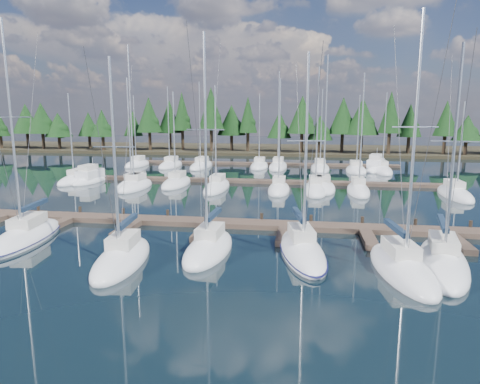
% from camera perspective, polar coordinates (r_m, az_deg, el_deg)
% --- Properties ---
extents(ground, '(260.00, 260.00, 0.00)m').
position_cam_1_polar(ground, '(46.39, -0.57, -0.67)').
color(ground, black).
rests_on(ground, ground).
extents(far_shore, '(220.00, 30.00, 0.60)m').
position_cam_1_polar(far_shore, '(105.52, 4.86, 5.68)').
color(far_shore, '#2B2517').
rests_on(far_shore, ground).
extents(main_dock, '(44.00, 6.13, 0.90)m').
position_cam_1_polar(main_dock, '(34.25, -4.09, -4.34)').
color(main_dock, '#4D3C30').
rests_on(main_dock, ground).
extents(back_docks, '(50.00, 21.80, 0.40)m').
position_cam_1_polar(back_docks, '(65.50, 2.27, 2.75)').
color(back_docks, '#4D3C30').
rests_on(back_docks, ground).
extents(front_sailboat_1, '(4.27, 9.82, 15.76)m').
position_cam_1_polar(front_sailboat_1, '(34.24, -26.65, -5.30)').
color(front_sailboat_1, white).
rests_on(front_sailboat_1, ground).
extents(front_sailboat_2, '(3.45, 8.14, 12.81)m').
position_cam_1_polar(front_sailboat_2, '(27.12, -15.43, -8.51)').
color(front_sailboat_2, white).
rests_on(front_sailboat_2, ground).
extents(front_sailboat_3, '(2.93, 7.65, 14.44)m').
position_cam_1_polar(front_sailboat_3, '(28.10, -4.19, -7.44)').
color(front_sailboat_3, white).
rests_on(front_sailboat_3, ground).
extents(front_sailboat_4, '(4.30, 9.54, 13.25)m').
position_cam_1_polar(front_sailboat_4, '(27.92, 8.26, -7.69)').
color(front_sailboat_4, white).
rests_on(front_sailboat_4, ground).
extents(front_sailboat_5, '(3.78, 8.77, 14.92)m').
position_cam_1_polar(front_sailboat_5, '(26.28, 20.77, -9.41)').
color(front_sailboat_5, white).
rests_on(front_sailboat_5, ground).
extents(front_sailboat_6, '(4.47, 9.91, 13.44)m').
position_cam_1_polar(front_sailboat_6, '(28.27, 25.41, -8.39)').
color(front_sailboat_6, white).
rests_on(front_sailboat_6, ground).
extents(back_sailboat_rows, '(48.81, 32.30, 17.42)m').
position_cam_1_polar(back_sailboat_rows, '(60.88, 1.87, 2.23)').
color(back_sailboat_rows, white).
rests_on(back_sailboat_rows, ground).
extents(motor_yacht_left, '(2.83, 7.75, 3.82)m').
position_cam_1_polar(motor_yacht_left, '(59.96, -19.32, 1.69)').
color(motor_yacht_left, white).
rests_on(motor_yacht_left, ground).
extents(motor_yacht_right, '(5.11, 9.05, 4.29)m').
position_cam_1_polar(motor_yacht_right, '(71.41, 17.61, 3.13)').
color(motor_yacht_right, white).
rests_on(motor_yacht_right, ground).
extents(tree_line, '(184.51, 11.27, 14.10)m').
position_cam_1_polar(tree_line, '(95.29, 5.40, 9.44)').
color(tree_line, black).
rests_on(tree_line, far_shore).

